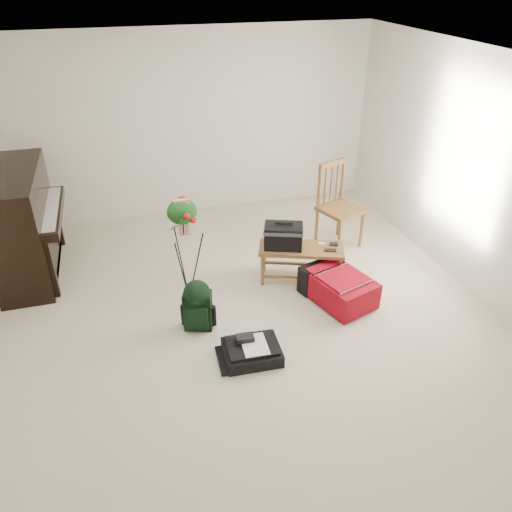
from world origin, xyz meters
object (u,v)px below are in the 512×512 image
object	(u,v)px
piano	(24,226)
bench	(290,242)
red_suitcase	(336,284)
green_backpack	(198,303)
black_duffel	(252,351)
flower_stand	(185,252)
dining_chair	(340,207)

from	to	relation	value
piano	bench	size ratio (longest dim) A/B	1.48
red_suitcase	green_backpack	distance (m)	1.54
black_duffel	flower_stand	xyz separation A→B (m)	(-0.41, 1.08, 0.52)
flower_stand	bench	bearing A→B (deg)	9.20
bench	green_backpack	world-z (taller)	bench
black_duffel	green_backpack	size ratio (longest dim) A/B	0.98
bench	flower_stand	bearing A→B (deg)	-157.56
bench	dining_chair	xyz separation A→B (m)	(0.89, 0.66, 0.01)
bench	flower_stand	world-z (taller)	flower_stand
bench	black_duffel	size ratio (longest dim) A/B	1.89
piano	dining_chair	size ratio (longest dim) A/B	1.38
bench	green_backpack	distance (m)	1.28
dining_chair	red_suitcase	world-z (taller)	dining_chair
dining_chair	flower_stand	bearing A→B (deg)	177.78
dining_chair	green_backpack	bearing A→B (deg)	-170.36
green_backpack	flower_stand	world-z (taller)	flower_stand
red_suitcase	bench	bearing A→B (deg)	112.19
bench	green_backpack	xyz separation A→B (m)	(-1.14, -0.55, -0.21)
black_duffel	green_backpack	world-z (taller)	green_backpack
piano	black_duffel	size ratio (longest dim) A/B	2.79
piano	flower_stand	xyz separation A→B (m)	(1.66, -1.07, 0.00)
black_duffel	red_suitcase	bearing A→B (deg)	33.21
piano	black_duffel	distance (m)	3.03
bench	dining_chair	bearing A→B (deg)	56.62
dining_chair	bench	bearing A→B (deg)	-164.72
dining_chair	piano	bearing A→B (deg)	153.29
dining_chair	flower_stand	size ratio (longest dim) A/B	0.88
dining_chair	green_backpack	world-z (taller)	dining_chair
flower_stand	dining_chair	bearing A→B (deg)	25.89
bench	green_backpack	size ratio (longest dim) A/B	1.86
piano	bench	distance (m)	3.00
bench	piano	bearing A→B (deg)	-179.66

